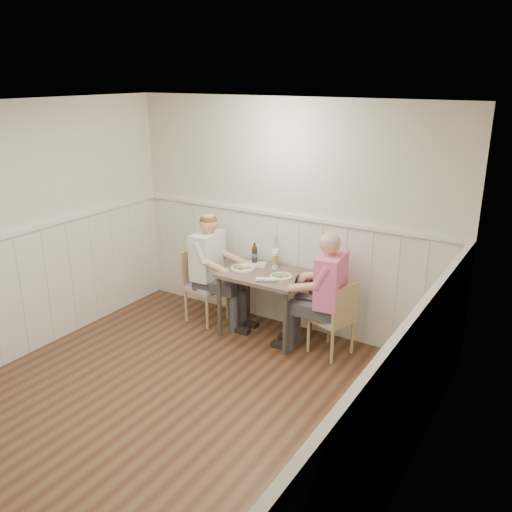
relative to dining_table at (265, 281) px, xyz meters
The scene contains 16 objects.
ground_plane 1.95m from the dining_table, 88.37° to the right, with size 4.50×4.50×0.00m, color #452817.
room_shell 2.04m from the dining_table, 88.37° to the right, with size 4.04×4.54×2.60m.
wainscot 1.15m from the dining_table, 87.41° to the right, with size 4.00×4.49×1.34m.
dining_table is the anchor object (origin of this frame).
chair_right 0.88m from the dining_table, ahead, with size 0.47×0.47×0.81m.
chair_left 0.86m from the dining_table, behind, with size 0.46×0.46×0.86m.
man_in_pink 0.76m from the dining_table, ahead, with size 0.66×0.46×1.36m.
diner_cream 0.72m from the dining_table, behind, with size 0.64×0.45×1.35m.
plate_man 0.24m from the dining_table, 10.18° to the right, with size 0.24×0.24×0.06m.
plate_diner 0.32m from the dining_table, behind, with size 0.26×0.26×0.07m.
beer_glass_a 0.32m from the dining_table, 89.77° to the left, with size 0.08×0.08×0.20m.
beer_glass_b 0.28m from the dining_table, 83.89° to the left, with size 0.08×0.08×0.19m.
beer_bottle 0.41m from the dining_table, 141.51° to the left, with size 0.07×0.07×0.24m.
rolled_napkin 0.30m from the dining_table, 57.48° to the right, with size 0.22×0.15×0.05m.
grass_vase 0.41m from the dining_table, 102.98° to the left, with size 0.04×0.04×0.36m.
gingham_mat 0.31m from the dining_table, 146.76° to the left, with size 0.32×0.29×0.01m.
Camera 1 is at (2.77, -2.96, 2.84)m, focal length 38.00 mm.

